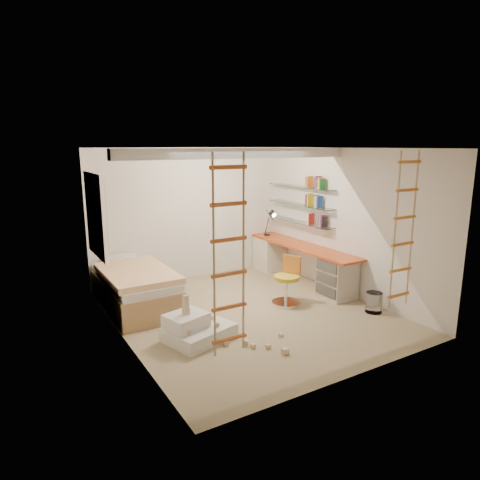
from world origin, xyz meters
TOP-DOWN VIEW (x-y plane):
  - floor at (0.00, 0.00)m, footprint 4.50×4.50m
  - ceiling_beam at (0.00, 0.30)m, footprint 4.00×0.18m
  - window_frame at (-1.97, 1.50)m, footprint 0.06×1.15m
  - window_blind at (-1.93, 1.50)m, footprint 0.02×1.00m
  - rope_ladder_left at (-1.35, -1.75)m, footprint 0.41×0.04m
  - rope_ladder_right at (1.35, -1.75)m, footprint 0.41×0.04m
  - waste_bin at (1.75, -0.98)m, footprint 0.26×0.26m
  - desk at (1.72, 0.86)m, footprint 0.56×2.80m
  - shelves at (1.87, 1.13)m, footprint 0.25×1.80m
  - bed at (-1.48, 1.23)m, footprint 1.02×2.00m
  - task_lamp at (1.67, 1.82)m, footprint 0.14×0.36m
  - swivel_chair at (0.76, 0.02)m, footprint 0.65×0.65m
  - play_platform at (-1.15, -0.42)m, footprint 1.02×0.89m
  - toy_blocks at (-0.83, -0.75)m, footprint 1.32×1.15m
  - books at (1.87, 1.13)m, footprint 0.14×0.52m

SIDE VIEW (x-z plane):
  - floor at x=0.00m, z-range 0.00..0.00m
  - play_platform at x=-1.15m, z-range -0.04..0.34m
  - waste_bin at x=1.75m, z-range 0.00..0.33m
  - toy_blocks at x=-0.83m, z-range -0.11..0.55m
  - swivel_chair at x=0.76m, z-range -0.11..0.71m
  - bed at x=-1.48m, z-range -0.02..0.67m
  - desk at x=1.72m, z-range 0.03..0.78m
  - task_lamp at x=1.67m, z-range 0.85..1.42m
  - shelves at x=1.87m, z-range 1.14..1.86m
  - rope_ladder_left at x=-1.35m, z-range 0.45..2.58m
  - rope_ladder_right at x=1.35m, z-range 0.45..2.58m
  - window_frame at x=-1.97m, z-range 0.88..2.23m
  - window_blind at x=-1.93m, z-range 0.95..2.15m
  - books at x=1.87m, z-range 1.16..2.08m
  - ceiling_beam at x=0.00m, z-range 2.44..2.60m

